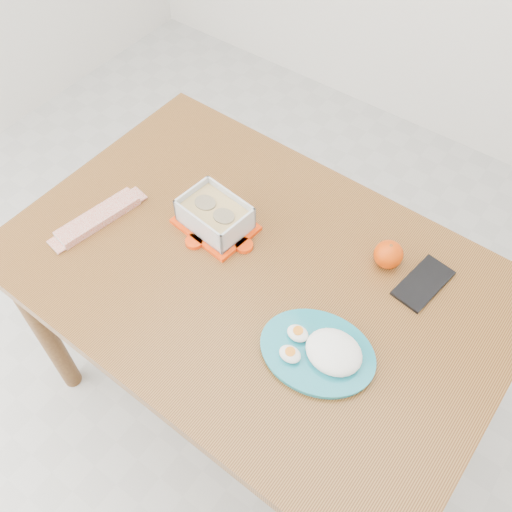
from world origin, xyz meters
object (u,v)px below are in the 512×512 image
Objects in this scene: orange_fruit at (388,254)px; rice_plate at (323,351)px; dining_table at (256,292)px; smartphone at (423,283)px; food_container at (215,216)px.

rice_plate is at bearing -88.51° from orange_fruit.
dining_table is at bearing 147.88° from rice_plate.
food_container is at bearing -155.18° from smartphone.
dining_table is 4.15× the size of rice_plate.
smartphone is at bearing 62.22° from rice_plate.
smartphone is at bearing 31.72° from dining_table.
orange_fruit reaches higher than dining_table.
rice_plate is (0.25, -0.10, 0.12)m from dining_table.
orange_fruit is (0.41, 0.16, -0.00)m from food_container.
orange_fruit is 0.24× the size of rice_plate.
smartphone is (0.35, 0.21, 0.10)m from dining_table.
food_container is 0.54m from smartphone.
smartphone is (0.09, 0.31, -0.02)m from rice_plate.
dining_table is 0.35m from orange_fruit.
smartphone is at bearing 22.99° from food_container.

